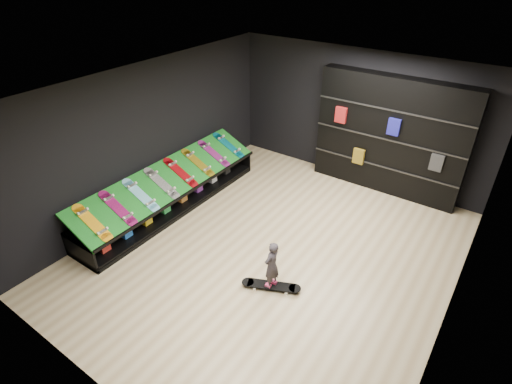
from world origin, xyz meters
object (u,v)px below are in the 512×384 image
Objects in this scene: display_rack at (172,197)px; back_shelving at (390,137)px; child at (271,273)px; floor_skateboard at (271,287)px.

back_shelving is at bearing 44.36° from display_rack.
back_shelving reaches higher than child.
child is (3.06, -0.82, 0.10)m from display_rack.
floor_skateboard is 1.89× the size of child.
back_shelving is at bearing 178.60° from child.
display_rack is at bearing -101.73° from child.
display_rack reaches higher than floor_skateboard.
floor_skateboard is 0.31m from child.
floor_skateboard is at bearing -14.93° from display_rack.
display_rack is 3.18m from floor_skateboard.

